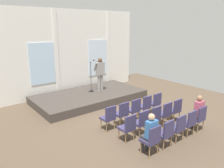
# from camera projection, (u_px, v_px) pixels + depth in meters

# --- Properties ---
(ground_plane) EXTENTS (13.07, 13.07, 0.00)m
(ground_plane) POSITION_uv_depth(u_px,v_px,m) (134.00, 121.00, 8.77)
(ground_plane) COLOR brown
(rear_partition) EXTENTS (8.52, 0.14, 4.57)m
(rear_partition) POSITION_uv_depth(u_px,v_px,m) (72.00, 53.00, 12.00)
(rear_partition) COLOR silver
(rear_partition) RESTS_ON ground
(stage_platform) EXTENTS (5.47, 2.88, 0.37)m
(stage_platform) POSITION_uv_depth(u_px,v_px,m) (90.00, 97.00, 11.21)
(stage_platform) COLOR #3F3833
(stage_platform) RESTS_ON ground
(speaker) EXTENTS (0.50, 0.69, 1.76)m
(speaker) POSITION_uv_depth(u_px,v_px,m) (100.00, 72.00, 11.31)
(speaker) COLOR gray
(speaker) RESTS_ON stage_platform
(mic_stand) EXTENTS (0.28, 0.28, 1.56)m
(mic_stand) POSITION_uv_depth(u_px,v_px,m) (91.00, 85.00, 11.40)
(mic_stand) COLOR black
(mic_stand) RESTS_ON stage_platform
(chair_r0_c0) EXTENTS (0.46, 0.44, 0.94)m
(chair_r0_c0) POSITION_uv_depth(u_px,v_px,m) (109.00, 116.00, 7.89)
(chair_r0_c0) COLOR olive
(chair_r0_c0) RESTS_ON ground
(chair_r0_c1) EXTENTS (0.46, 0.44, 0.94)m
(chair_r0_c1) POSITION_uv_depth(u_px,v_px,m) (122.00, 112.00, 8.27)
(chair_r0_c1) COLOR olive
(chair_r0_c1) RESTS_ON ground
(chair_r0_c2) EXTENTS (0.46, 0.44, 0.94)m
(chair_r0_c2) POSITION_uv_depth(u_px,v_px,m) (134.00, 108.00, 8.65)
(chair_r0_c2) COLOR olive
(chair_r0_c2) RESTS_ON ground
(chair_r0_c3) EXTENTS (0.46, 0.44, 0.94)m
(chair_r0_c3) POSITION_uv_depth(u_px,v_px,m) (145.00, 105.00, 9.02)
(chair_r0_c3) COLOR olive
(chair_r0_c3) RESTS_ON ground
(chair_r0_c4) EXTENTS (0.46, 0.44, 0.94)m
(chair_r0_c4) POSITION_uv_depth(u_px,v_px,m) (155.00, 102.00, 9.40)
(chair_r0_c4) COLOR olive
(chair_r0_c4) RESTS_ON ground
(chair_r1_c0) EXTENTS (0.46, 0.44, 0.94)m
(chair_r1_c0) POSITION_uv_depth(u_px,v_px,m) (128.00, 126.00, 7.12)
(chair_r1_c0) COLOR olive
(chair_r1_c0) RESTS_ON ground
(chair_r1_c1) EXTENTS (0.46, 0.44, 0.94)m
(chair_r1_c1) POSITION_uv_depth(u_px,v_px,m) (142.00, 121.00, 7.50)
(chair_r1_c1) COLOR olive
(chair_r1_c1) RESTS_ON ground
(chair_r1_c2) EXTENTS (0.46, 0.44, 0.94)m
(chair_r1_c2) POSITION_uv_depth(u_px,v_px,m) (154.00, 117.00, 7.87)
(chair_r1_c2) COLOR olive
(chair_r1_c2) RESTS_ON ground
(chair_r1_c3) EXTENTS (0.46, 0.44, 0.94)m
(chair_r1_c3) POSITION_uv_depth(u_px,v_px,m) (165.00, 112.00, 8.25)
(chair_r1_c3) COLOR olive
(chair_r1_c3) RESTS_ON ground
(chair_r1_c4) EXTENTS (0.46, 0.44, 0.94)m
(chair_r1_c4) POSITION_uv_depth(u_px,v_px,m) (175.00, 109.00, 8.63)
(chair_r1_c4) COLOR olive
(chair_r1_c4) RESTS_ON ground
(chair_r2_c0) EXTENTS (0.46, 0.44, 0.94)m
(chair_r2_c0) POSITION_uv_depth(u_px,v_px,m) (152.00, 139.00, 6.34)
(chair_r2_c0) COLOR olive
(chair_r2_c0) RESTS_ON ground
(audience_r2_c0) EXTENTS (0.36, 0.39, 1.30)m
(audience_r2_c0) POSITION_uv_depth(u_px,v_px,m) (150.00, 132.00, 6.36)
(audience_r2_c0) COLOR #2D2D33
(audience_r2_c0) RESTS_ON ground
(chair_r2_c1) EXTENTS (0.46, 0.44, 0.94)m
(chair_r2_c1) POSITION_uv_depth(u_px,v_px,m) (166.00, 132.00, 6.72)
(chair_r2_c1) COLOR olive
(chair_r2_c1) RESTS_ON ground
(chair_r2_c2) EXTENTS (0.46, 0.44, 0.94)m
(chair_r2_c2) POSITION_uv_depth(u_px,v_px,m) (178.00, 127.00, 7.10)
(chair_r2_c2) COLOR olive
(chair_r2_c2) RESTS_ON ground
(chair_r2_c3) EXTENTS (0.46, 0.44, 0.94)m
(chair_r2_c3) POSITION_uv_depth(u_px,v_px,m) (189.00, 121.00, 7.47)
(chair_r2_c3) COLOR olive
(chair_r2_c3) RESTS_ON ground
(chair_r2_c4) EXTENTS (0.46, 0.44, 0.94)m
(chair_r2_c4) POSITION_uv_depth(u_px,v_px,m) (199.00, 117.00, 7.85)
(chair_r2_c4) COLOR olive
(chair_r2_c4) RESTS_ON ground
(audience_r2_c4) EXTENTS (0.36, 0.39, 1.33)m
(audience_r2_c4) POSITION_uv_depth(u_px,v_px,m) (197.00, 111.00, 7.86)
(audience_r2_c4) COLOR #2D2D33
(audience_r2_c4) RESTS_ON ground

